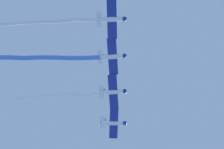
{
  "coord_description": "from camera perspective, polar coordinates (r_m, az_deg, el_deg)",
  "views": [
    {
      "loc": [
        -17.39,
        22.2,
        4.72
      ],
      "look_at": [
        0.6,
        0.92,
        67.04
      ],
      "focal_mm": 56.61,
      "sensor_mm": 36.0,
      "label": 1
    }
  ],
  "objects": [
    {
      "name": "smoke_trail_lead",
      "position": [
        67.56,
        -14.54,
        8.03
      ],
      "size": [
        23.17,
        17.53,
        2.29
      ],
      "color": "white"
    },
    {
      "name": "airplane_left_wing",
      "position": [
        66.99,
        0.05,
        2.93
      ],
      "size": [
        6.01,
        6.97,
        1.87
      ],
      "rotation": [
        0.0,
        0.0,
        3.78
      ],
      "color": "silver"
    },
    {
      "name": "airplane_right_wing",
      "position": [
        69.71,
        0.16,
        -2.8
      ],
      "size": [
        6.01,
        6.97,
        1.87
      ],
      "rotation": [
        0.0,
        0.0,
        3.78
      ],
      "color": "silver"
    },
    {
      "name": "airplane_slot",
      "position": [
        73.58,
        0.25,
        -7.8
      ],
      "size": [
        6.23,
        6.67,
        1.87
      ],
      "rotation": [
        0.0,
        0.0,
        3.87
      ],
      "color": "silver"
    },
    {
      "name": "smoke_trail_right_wing",
      "position": [
        71.0,
        -9.18,
        -3.41
      ],
      "size": [
        15.16,
        10.84,
        1.06
      ],
      "color": "white"
    },
    {
      "name": "smoke_trail_left_wing",
      "position": [
        67.98,
        -14.0,
        2.88
      ],
      "size": [
        20.3,
        20.63,
        3.07
      ],
      "color": "#4C75DB"
    },
    {
      "name": "airplane_lead",
      "position": [
        64.42,
        -0.06,
        8.93
      ],
      "size": [
        6.08,
        6.85,
        1.87
      ],
      "rotation": [
        0.0,
        0.0,
        3.82
      ],
      "color": "silver"
    }
  ]
}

